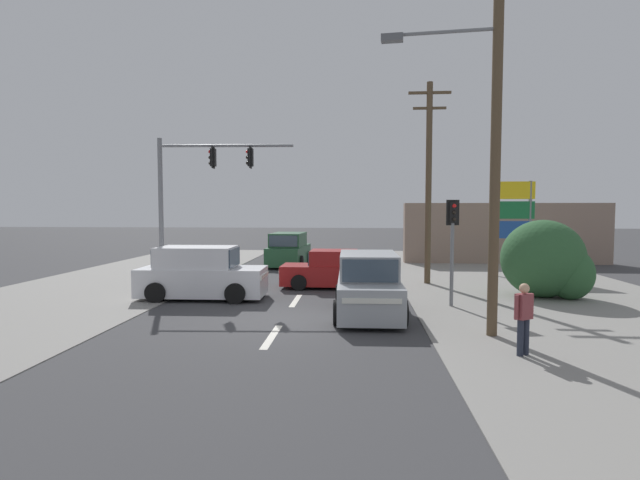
{
  "coord_description": "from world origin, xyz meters",
  "views": [
    {
      "loc": [
        2.16,
        -14.43,
        3.27
      ],
      "look_at": [
        0.79,
        4.0,
        2.1
      ],
      "focal_mm": 28.0,
      "sensor_mm": 36.0,
      "label": 1
    }
  ],
  "objects": [
    {
      "name": "kerb_right_verge",
      "position": [
        9.0,
        2.0,
        0.01
      ],
      "size": [
        10.0,
        44.0,
        0.02
      ],
      "primitive_type": "cube",
      "color": "gray",
      "rests_on": "ground"
    },
    {
      "name": "kerb_left_verge",
      "position": [
        -8.5,
        4.0,
        0.01
      ],
      "size": [
        8.0,
        40.0,
        0.02
      ],
      "primitive_type": "cube",
      "color": "gray",
      "rests_on": "ground"
    },
    {
      "name": "utility_pole_midground_right",
      "position": [
        5.22,
        7.43,
        4.56
      ],
      "size": [
        1.8,
        0.26,
        8.65
      ],
      "color": "brown",
      "rests_on": "ground"
    },
    {
      "name": "shopping_plaza_sign",
      "position": [
        9.63,
        10.3,
        2.98
      ],
      "size": [
        2.1,
        0.16,
        4.6
      ],
      "color": "slate",
      "rests_on": "ground"
    },
    {
      "name": "shopfront_wall_far",
      "position": [
        11.0,
        16.0,
        1.8
      ],
      "size": [
        12.0,
        1.0,
        3.6
      ],
      "primitive_type": "cube",
      "color": "gray",
      "rests_on": "ground"
    },
    {
      "name": "suv_receding_far",
      "position": [
        2.51,
        0.84,
        0.88
      ],
      "size": [
        2.12,
        4.57,
        1.9
      ],
      "color": "#A3A8AD",
      "rests_on": "ground"
    },
    {
      "name": "utility_pole_foreground_right",
      "position": [
        5.5,
        -1.52,
        5.73
      ],
      "size": [
        3.78,
        0.6,
        10.71
      ],
      "color": "brown",
      "rests_on": "ground"
    },
    {
      "name": "pedestrian_at_kerb",
      "position": [
        5.84,
        -3.27,
        0.93
      ],
      "size": [
        0.49,
        0.38,
        1.63
      ],
      "color": "#232838",
      "rests_on": "ground"
    },
    {
      "name": "lane_dash_near",
      "position": [
        0.0,
        -2.0,
        0.0
      ],
      "size": [
        0.2,
        2.4,
        0.01
      ],
      "primitive_type": "cube",
      "color": "silver",
      "rests_on": "ground"
    },
    {
      "name": "lane_dash_far",
      "position": [
        0.0,
        8.0,
        0.0
      ],
      "size": [
        0.2,
        2.4,
        0.01
      ],
      "primitive_type": "cube",
      "color": "silver",
      "rests_on": "ground"
    },
    {
      "name": "suv_oncoming_near",
      "position": [
        -3.48,
        3.15,
        0.88
      ],
      "size": [
        4.58,
        2.14,
        1.9
      ],
      "color": "silver",
      "rests_on": "ground"
    },
    {
      "name": "suv_kerbside_parked",
      "position": [
        -1.73,
        13.74,
        0.88
      ],
      "size": [
        2.26,
        4.63,
        1.9
      ],
      "color": "#235633",
      "rests_on": "ground"
    },
    {
      "name": "ground_plane",
      "position": [
        0.0,
        0.0,
        0.0
      ],
      "size": [
        140.0,
        140.0,
        0.0
      ],
      "primitive_type": "plane",
      "color": "#3A3A3D"
    },
    {
      "name": "lane_dash_mid",
      "position": [
        0.0,
        3.0,
        0.0
      ],
      "size": [
        0.2,
        2.4,
        0.01
      ],
      "primitive_type": "cube",
      "color": "silver",
      "rests_on": "ground"
    },
    {
      "name": "roadside_bush",
      "position": [
        9.12,
        4.3,
        1.35
      ],
      "size": [
        3.14,
        2.69,
        2.86
      ],
      "color": "#2D5B33",
      "rests_on": "ground"
    },
    {
      "name": "sedan_crossing_left",
      "position": [
        1.18,
        6.0,
        0.7
      ],
      "size": [
        4.27,
        1.95,
        1.56
      ],
      "color": "maroon",
      "rests_on": "ground"
    },
    {
      "name": "pedestal_signal_right_kerb",
      "position": [
        5.31,
        2.3,
        2.42
      ],
      "size": [
        0.44,
        0.31,
        3.56
      ],
      "color": "slate",
      "rests_on": "ground"
    },
    {
      "name": "traffic_signal_mast",
      "position": [
        -4.21,
        4.65,
        4.15
      ],
      "size": [
        5.28,
        0.52,
        6.0
      ],
      "color": "slate",
      "rests_on": "ground"
    }
  ]
}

